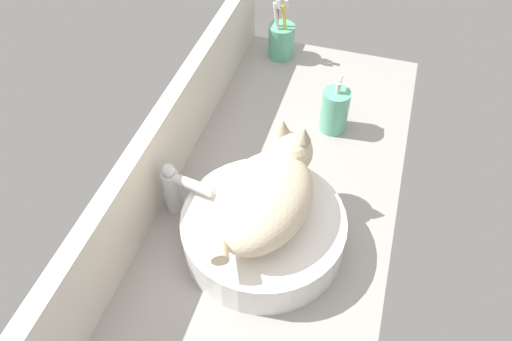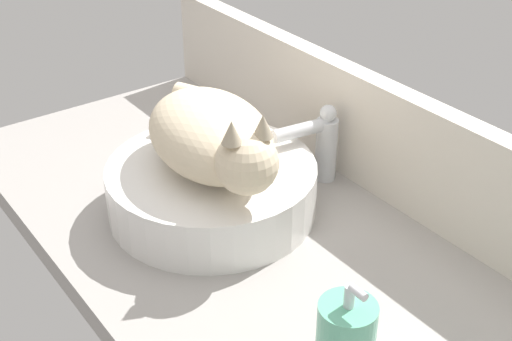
% 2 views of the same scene
% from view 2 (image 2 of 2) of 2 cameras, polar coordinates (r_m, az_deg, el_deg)
% --- Properties ---
extents(ground_plane, '(1.19, 0.53, 0.04)m').
position_cam_2_polar(ground_plane, '(1.06, 0.63, -6.91)').
color(ground_plane, '#9E9993').
extents(backsplash_panel, '(1.19, 0.04, 0.19)m').
position_cam_2_polar(backsplash_panel, '(1.14, 10.61, 2.23)').
color(backsplash_panel, silver).
rests_on(backsplash_panel, ground_plane).
extents(sink_basin, '(0.32, 0.32, 0.08)m').
position_cam_2_polar(sink_basin, '(1.11, -3.53, -1.45)').
color(sink_basin, white).
rests_on(sink_basin, ground_plane).
extents(cat, '(0.32, 0.21, 0.14)m').
position_cam_2_polar(cat, '(1.04, -3.37, 2.74)').
color(cat, beige).
rests_on(cat, sink_basin).
extents(faucet, '(0.04, 0.12, 0.14)m').
position_cam_2_polar(faucet, '(1.17, 5.21, 2.33)').
color(faucet, silver).
rests_on(faucet, ground_plane).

